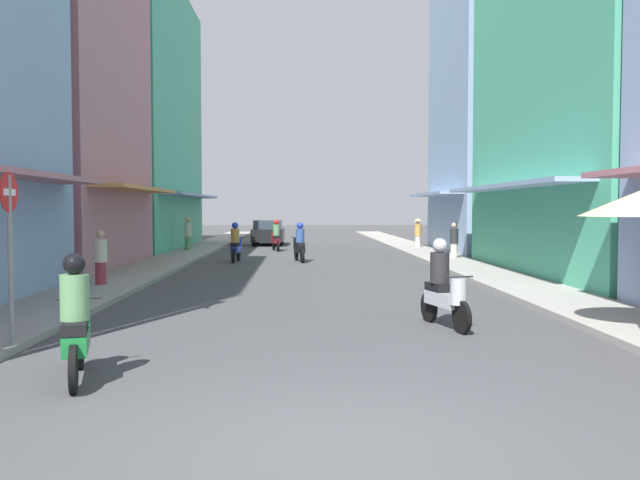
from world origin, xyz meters
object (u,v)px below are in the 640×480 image
at_px(pedestrian_crossing, 454,242).
at_px(motorbike_black, 299,244).
at_px(motorbike_green, 76,324).
at_px(motorbike_maroon, 276,237).
at_px(parked_car, 268,232).
at_px(pedestrian_far, 418,232).
at_px(street_sign_no_entry, 10,235).
at_px(motorbike_silver, 444,288).
at_px(motorbike_blue, 236,244).
at_px(pedestrian_midway, 101,260).
at_px(pedestrian_foreground, 188,232).

bearing_deg(pedestrian_crossing, motorbike_black, -176.53).
xyz_separation_m(motorbike_green, motorbike_maroon, (1.52, 25.27, 0.00)).
relative_size(motorbike_green, parked_car, 0.43).
bearing_deg(motorbike_green, pedestrian_crossing, 64.40).
distance_m(motorbike_black, pedestrian_far, 10.17).
distance_m(motorbike_maroon, street_sign_no_entry, 23.72).
height_order(motorbike_silver, motorbike_blue, same).
bearing_deg(pedestrian_crossing, parked_car, 123.81).
bearing_deg(motorbike_maroon, motorbike_blue, -101.03).
relative_size(motorbike_silver, motorbike_blue, 0.98).
height_order(motorbike_black, motorbike_silver, same).
bearing_deg(pedestrian_crossing, motorbike_silver, -103.66).
distance_m(motorbike_green, street_sign_no_entry, 2.55).
bearing_deg(parked_car, pedestrian_crossing, -56.19).
relative_size(motorbike_silver, pedestrian_midway, 1.14).
relative_size(motorbike_silver, pedestrian_foreground, 1.02).
distance_m(pedestrian_midway, pedestrian_foreground, 14.80).
bearing_deg(pedestrian_foreground, street_sign_no_entry, -87.04).
bearing_deg(motorbike_maroon, pedestrian_foreground, -167.53).
relative_size(pedestrian_foreground, street_sign_no_entry, 0.66).
bearing_deg(pedestrian_midway, motorbike_maroon, 75.60).
relative_size(motorbike_blue, street_sign_no_entry, 0.68).
bearing_deg(pedestrian_far, motorbike_blue, -137.23).
bearing_deg(pedestrian_crossing, motorbike_maroon, 138.74).
xyz_separation_m(motorbike_silver, motorbike_blue, (-5.10, 14.86, 0.00)).
distance_m(motorbike_blue, street_sign_no_entry, 16.77).
distance_m(motorbike_blue, pedestrian_far, 11.82).
distance_m(pedestrian_midway, street_sign_no_entry, 7.89).
bearing_deg(motorbike_black, motorbike_maroon, 99.69).
height_order(motorbike_maroon, street_sign_no_entry, street_sign_no_entry).
xyz_separation_m(motorbike_maroon, pedestrian_far, (7.34, 1.17, 0.21)).
relative_size(motorbike_black, motorbike_green, 1.01).
xyz_separation_m(motorbike_silver, motorbike_green, (-5.29, -3.56, 0.00)).
relative_size(motorbike_black, parked_car, 0.44).
xyz_separation_m(pedestrian_midway, street_sign_no_entry, (0.98, -7.77, 0.95)).
relative_size(motorbike_silver, motorbike_maroon, 0.99).
bearing_deg(motorbike_maroon, motorbike_silver, -80.16).
bearing_deg(motorbike_blue, pedestrian_foreground, 116.00).
bearing_deg(motorbike_green, motorbike_black, 81.62).
bearing_deg(motorbike_black, parked_car, 98.28).
xyz_separation_m(motorbike_blue, motorbike_maroon, (1.34, 6.86, 0.00)).
bearing_deg(parked_car, motorbike_silver, -80.83).
height_order(motorbike_black, motorbike_blue, same).
distance_m(motorbike_maroon, parked_car, 5.57).
height_order(motorbike_maroon, pedestrian_far, pedestrian_far).
xyz_separation_m(motorbike_green, pedestrian_crossing, (8.98, 18.73, 0.06)).
distance_m(motorbike_silver, pedestrian_foreground, 22.27).
bearing_deg(street_sign_no_entry, parked_car, 85.22).
relative_size(motorbike_blue, parked_car, 0.44).
bearing_deg(motorbike_black, pedestrian_foreground, 132.08).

